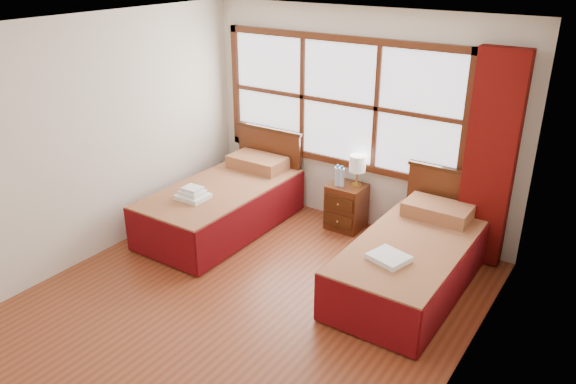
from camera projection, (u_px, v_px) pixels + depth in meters
The scene contains 15 objects.
floor at pixel (245, 305), 5.45m from camera, with size 4.50×4.50×0.00m, color brown.
ceiling at pixel (234, 28), 4.41m from camera, with size 4.50×4.50×0.00m, color white.
wall_back at pixel (358, 121), 6.64m from camera, with size 4.00×4.00×0.00m, color silver.
wall_left at pixel (92, 141), 5.95m from camera, with size 4.50×4.50×0.00m, color silver.
wall_right at pixel (466, 242), 3.91m from camera, with size 4.50×4.50×0.00m, color silver.
window at pixel (338, 102), 6.66m from camera, with size 3.16×0.06×1.56m.
curtain at pixel (490, 161), 5.77m from camera, with size 0.50×0.16×2.30m, color #620C09.
bed_left at pixel (225, 203), 6.85m from camera, with size 1.07×2.09×1.04m.
bed_right at pixel (412, 261), 5.62m from camera, with size 1.02×2.04×0.99m.
nightstand at pixel (346, 207), 6.84m from camera, with size 0.43×0.42×0.57m.
towels_left at pixel (193, 194), 6.37m from camera, with size 0.34×0.30×0.14m.
towels_right at pixel (389, 258), 5.18m from camera, with size 0.40×0.37×0.05m.
lamp at pixel (358, 164), 6.61m from camera, with size 0.20×0.20×0.38m.
bottle_near at pixel (337, 176), 6.68m from camera, with size 0.07×0.07×0.26m.
bottle_far at pixel (342, 177), 6.66m from camera, with size 0.07×0.07×0.25m.
Camera 1 is at (2.89, -3.55, 3.18)m, focal length 35.00 mm.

